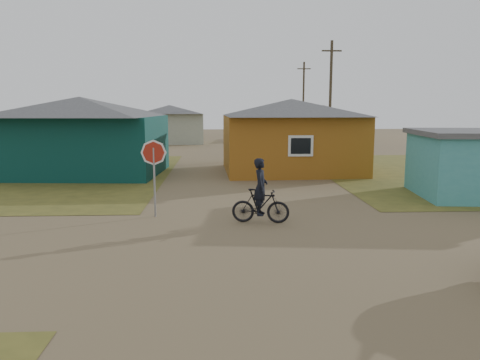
# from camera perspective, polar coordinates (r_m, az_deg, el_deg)

# --- Properties ---
(ground) EXTENTS (120.00, 120.00, 0.00)m
(ground) POSITION_cam_1_polar(r_m,az_deg,el_deg) (11.70, 4.48, -8.60)
(ground) COLOR brown
(house_teal) EXTENTS (8.93, 7.08, 4.00)m
(house_teal) POSITION_cam_1_polar(r_m,az_deg,el_deg) (25.60, -18.81, 5.24)
(house_teal) COLOR #08312C
(house_teal) RESTS_ON ground
(house_yellow) EXTENTS (7.72, 6.76, 3.90)m
(house_yellow) POSITION_cam_1_polar(r_m,az_deg,el_deg) (25.41, 6.23, 5.53)
(house_yellow) COLOR #945816
(house_yellow) RESTS_ON ground
(house_pale_west) EXTENTS (7.04, 6.15, 3.60)m
(house_pale_west) POSITION_cam_1_polar(r_m,az_deg,el_deg) (45.32, -8.54, 6.83)
(house_pale_west) COLOR #9AA08A
(house_pale_west) RESTS_ON ground
(house_beige_east) EXTENTS (6.95, 6.05, 3.60)m
(house_beige_east) POSITION_cam_1_polar(r_m,az_deg,el_deg) (52.35, 10.00, 7.08)
(house_beige_east) COLOR tan
(house_beige_east) RESTS_ON ground
(house_pale_north) EXTENTS (6.28, 5.81, 3.40)m
(house_pale_north) POSITION_cam_1_polar(r_m,az_deg,el_deg) (58.46, -15.23, 6.99)
(house_pale_north) COLOR #9AA08A
(house_pale_north) RESTS_ON ground
(utility_pole_near) EXTENTS (1.40, 0.20, 8.00)m
(utility_pole_near) POSITION_cam_1_polar(r_m,az_deg,el_deg) (34.00, 10.96, 9.90)
(utility_pole_near) COLOR #413627
(utility_pole_near) RESTS_ON ground
(utility_pole_far) EXTENTS (1.40, 0.20, 8.00)m
(utility_pole_far) POSITION_cam_1_polar(r_m,az_deg,el_deg) (49.87, 7.73, 9.66)
(utility_pole_far) COLOR #413627
(utility_pole_far) RESTS_ON ground
(stop_sign) EXTENTS (0.76, 0.35, 2.48)m
(stop_sign) POSITION_cam_1_polar(r_m,az_deg,el_deg) (15.07, -10.46, 2.35)
(stop_sign) COLOR gray
(stop_sign) RESTS_ON ground
(cyclist) EXTENTS (1.81, 0.78, 1.98)m
(cyclist) POSITION_cam_1_polar(r_m,az_deg,el_deg) (14.22, 2.52, -2.39)
(cyclist) COLOR black
(cyclist) RESTS_ON ground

